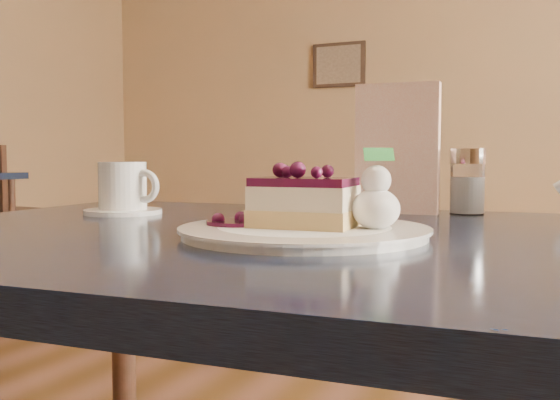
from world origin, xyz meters
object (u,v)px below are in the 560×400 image
at_px(cheesecake_slice, 304,203).
at_px(coffee_set, 124,191).
at_px(main_table, 317,293).
at_px(dessert_plate, 304,232).

height_order(cheesecake_slice, coffee_set, coffee_set).
distance_m(main_table, cheesecake_slice, 0.13).
bearing_deg(coffee_set, dessert_plate, -21.00).
xyz_separation_m(dessert_plate, coffee_set, (-0.40, 0.15, 0.03)).
relative_size(dessert_plate, coffee_set, 2.12).
height_order(dessert_plate, coffee_set, coffee_set).
bearing_deg(main_table, cheesecake_slice, -90.00).
bearing_deg(main_table, dessert_plate, -90.00).
bearing_deg(cheesecake_slice, coffee_set, 155.09).
bearing_deg(main_table, coffee_set, 161.55).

